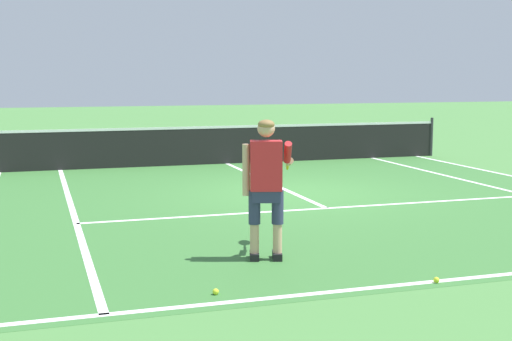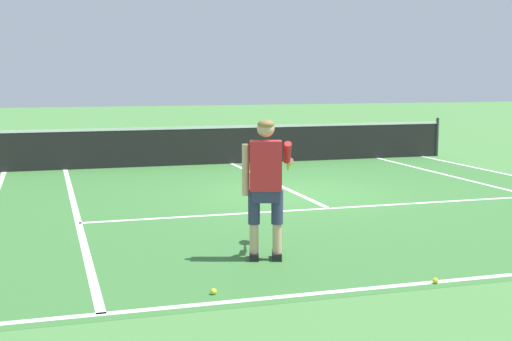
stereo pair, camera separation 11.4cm
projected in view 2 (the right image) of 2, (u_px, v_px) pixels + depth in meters
name	position (u px, v px, depth m)	size (l,w,h in m)	color
ground_plane	(295.00, 193.00, 13.41)	(80.00, 80.00, 0.00)	#477F3D
court_inner_surface	(307.00, 198.00, 12.84)	(10.98, 11.09, 0.00)	#387033
line_baseline	(479.00, 278.00, 7.77)	(10.98, 0.10, 0.01)	white
line_service	(329.00, 208.00, 11.84)	(8.23, 0.10, 0.01)	white
line_centre_service	(270.00, 181.00, 14.88)	(0.10, 6.40, 0.01)	white
line_singles_left	(75.00, 210.00, 11.66)	(0.10, 10.69, 0.01)	white
line_singles_right	(499.00, 188.00, 14.02)	(0.10, 10.69, 0.01)	white
tennis_net	(232.00, 144.00, 17.85)	(11.96, 0.08, 1.07)	#333338
tennis_player	(266.00, 179.00, 8.43)	(0.87, 1.04, 1.71)	black
tennis_ball_near_feet	(435.00, 281.00, 7.56)	(0.07, 0.07, 0.07)	#CCE02D
tennis_ball_by_baseline	(214.00, 291.00, 7.18)	(0.07, 0.07, 0.07)	#CCE02D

